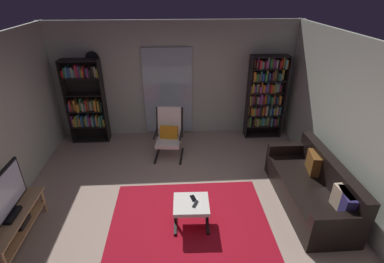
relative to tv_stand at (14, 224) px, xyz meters
The scene contains 15 objects.
ground_plane 2.33m from the tv_stand, ahead, with size 7.02×7.02×0.00m, color tan.
wall_back 4.09m from the tv_stand, 54.73° to the left, with size 5.60×0.06×2.60m, color beige.
wall_right 5.10m from the tv_stand, ahead, with size 0.06×6.00×2.60m, color beige.
glass_door_panel 3.89m from the tv_stand, 56.24° to the left, with size 1.10×0.01×2.00m, color silver.
area_rug 2.48m from the tv_stand, ahead, with size 2.41×1.84×0.01m, color #A61020.
tv_stand is the anchor object (origin of this frame).
television 0.46m from the tv_stand, 81.23° to the right, with size 0.20×1.02×0.64m.
bookshelf_near_tv 3.04m from the tv_stand, 83.75° to the left, with size 0.82×0.30×1.88m.
bookshelf_near_sofa 5.26m from the tv_stand, 34.30° to the left, with size 0.83×0.30×1.91m.
leather_sofa 4.49m from the tv_stand, ahead, with size 0.81×1.98×0.82m.
lounge_armchair 3.07m from the tv_stand, 45.86° to the left, with size 0.63×0.71×1.02m.
ottoman 2.48m from the tv_stand, ahead, with size 0.53×0.50×0.41m.
tv_remote 2.54m from the tv_stand, ahead, with size 0.04×0.14×0.02m, color black.
cell_phone 2.52m from the tv_stand, ahead, with size 0.07×0.14×0.01m, color black.
wall_clock 3.56m from the tv_stand, 80.14° to the left, with size 0.29×0.03×0.29m.
Camera 1 is at (-0.00, -3.41, 3.26)m, focal length 26.82 mm.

